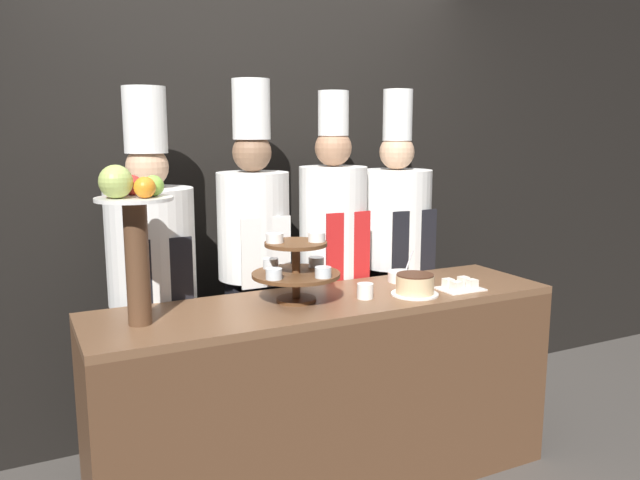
{
  "coord_description": "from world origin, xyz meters",
  "views": [
    {
      "loc": [
        -1.24,
        -2.11,
        1.64
      ],
      "look_at": [
        0.0,
        0.38,
        1.15
      ],
      "focal_mm": 35.0,
      "sensor_mm": 36.0,
      "label": 1
    }
  ],
  "objects_px": {
    "chef_center_left": "(254,256)",
    "cup_white": "(365,291)",
    "tiered_stand": "(296,267)",
    "serving_bowl_far": "(402,276)",
    "cake_round": "(415,285)",
    "cake_square_tray": "(460,285)",
    "fruit_pedestal": "(132,220)",
    "chef_center_right": "(333,252)",
    "chef_right": "(395,249)",
    "chef_left": "(152,277)"
  },
  "relations": [
    {
      "from": "chef_center_left",
      "to": "serving_bowl_far",
      "type": "bearing_deg",
      "value": -27.75
    },
    {
      "from": "tiered_stand",
      "to": "serving_bowl_far",
      "type": "bearing_deg",
      "value": 9.0
    },
    {
      "from": "chef_center_right",
      "to": "cup_white",
      "type": "bearing_deg",
      "value": -102.33
    },
    {
      "from": "tiered_stand",
      "to": "serving_bowl_far",
      "type": "relative_size",
      "value": 2.53
    },
    {
      "from": "cake_square_tray",
      "to": "cake_round",
      "type": "bearing_deg",
      "value": 176.75
    },
    {
      "from": "tiered_stand",
      "to": "fruit_pedestal",
      "type": "xyz_separation_m",
      "value": [
        -0.69,
        -0.03,
        0.25
      ]
    },
    {
      "from": "chef_right",
      "to": "chef_left",
      "type": "bearing_deg",
      "value": 180.0
    },
    {
      "from": "tiered_stand",
      "to": "cup_white",
      "type": "bearing_deg",
      "value": -17.26
    },
    {
      "from": "tiered_stand",
      "to": "chef_center_right",
      "type": "height_order",
      "value": "chef_center_right"
    },
    {
      "from": "cake_square_tray",
      "to": "chef_right",
      "type": "distance_m",
      "value": 0.6
    },
    {
      "from": "chef_left",
      "to": "chef_right",
      "type": "bearing_deg",
      "value": -0.0
    },
    {
      "from": "chef_center_left",
      "to": "chef_center_right",
      "type": "bearing_deg",
      "value": -0.02
    },
    {
      "from": "serving_bowl_far",
      "to": "chef_center_right",
      "type": "relative_size",
      "value": 0.08
    },
    {
      "from": "fruit_pedestal",
      "to": "chef_left",
      "type": "distance_m",
      "value": 0.6
    },
    {
      "from": "serving_bowl_far",
      "to": "chef_center_left",
      "type": "xyz_separation_m",
      "value": [
        -0.65,
        0.34,
        0.1
      ]
    },
    {
      "from": "cake_round",
      "to": "chef_center_left",
      "type": "bearing_deg",
      "value": 133.9
    },
    {
      "from": "fruit_pedestal",
      "to": "serving_bowl_far",
      "type": "bearing_deg",
      "value": 5.57
    },
    {
      "from": "chef_center_left",
      "to": "chef_right",
      "type": "height_order",
      "value": "chef_center_left"
    },
    {
      "from": "cake_round",
      "to": "chef_center_right",
      "type": "distance_m",
      "value": 0.6
    },
    {
      "from": "tiered_stand",
      "to": "chef_right",
      "type": "distance_m",
      "value": 0.92
    },
    {
      "from": "chef_center_right",
      "to": "serving_bowl_far",
      "type": "bearing_deg",
      "value": -58.68
    },
    {
      "from": "chef_center_right",
      "to": "chef_center_left",
      "type": "bearing_deg",
      "value": 179.98
    },
    {
      "from": "serving_bowl_far",
      "to": "chef_center_right",
      "type": "distance_m",
      "value": 0.41
    },
    {
      "from": "tiered_stand",
      "to": "cake_square_tray",
      "type": "relative_size",
      "value": 1.91
    },
    {
      "from": "chef_left",
      "to": "fruit_pedestal",
      "type": "bearing_deg",
      "value": -108.47
    },
    {
      "from": "serving_bowl_far",
      "to": "chef_center_left",
      "type": "bearing_deg",
      "value": 152.25
    },
    {
      "from": "chef_right",
      "to": "chef_center_right",
      "type": "bearing_deg",
      "value": -179.99
    },
    {
      "from": "cup_white",
      "to": "chef_right",
      "type": "relative_size",
      "value": 0.04
    },
    {
      "from": "cup_white",
      "to": "serving_bowl_far",
      "type": "xyz_separation_m",
      "value": [
        0.32,
        0.19,
        -0.01
      ]
    },
    {
      "from": "chef_center_left",
      "to": "cup_white",
      "type": "bearing_deg",
      "value": -58.53
    },
    {
      "from": "serving_bowl_far",
      "to": "chef_center_left",
      "type": "height_order",
      "value": "chef_center_left"
    },
    {
      "from": "fruit_pedestal",
      "to": "cup_white",
      "type": "xyz_separation_m",
      "value": [
        0.98,
        -0.06,
        -0.37
      ]
    },
    {
      "from": "cup_white",
      "to": "chef_center_right",
      "type": "xyz_separation_m",
      "value": [
        0.12,
        0.53,
        0.07
      ]
    },
    {
      "from": "cake_square_tray",
      "to": "chef_center_right",
      "type": "bearing_deg",
      "value": 121.5
    },
    {
      "from": "tiered_stand",
      "to": "cake_round",
      "type": "bearing_deg",
      "value": -14.89
    },
    {
      "from": "serving_bowl_far",
      "to": "cup_white",
      "type": "bearing_deg",
      "value": -149.62
    },
    {
      "from": "fruit_pedestal",
      "to": "serving_bowl_far",
      "type": "distance_m",
      "value": 1.37
    },
    {
      "from": "cup_white",
      "to": "chef_right",
      "type": "height_order",
      "value": "chef_right"
    },
    {
      "from": "chef_center_left",
      "to": "cake_round",
      "type": "bearing_deg",
      "value": -46.1
    },
    {
      "from": "cake_square_tray",
      "to": "chef_right",
      "type": "bearing_deg",
      "value": 87.66
    },
    {
      "from": "cake_round",
      "to": "chef_center_left",
      "type": "height_order",
      "value": "chef_center_left"
    },
    {
      "from": "cake_square_tray",
      "to": "tiered_stand",
      "type": "bearing_deg",
      "value": 168.73
    },
    {
      "from": "cake_square_tray",
      "to": "chef_left",
      "type": "xyz_separation_m",
      "value": [
        -1.31,
        0.59,
        0.05
      ]
    },
    {
      "from": "chef_center_right",
      "to": "chef_right",
      "type": "bearing_deg",
      "value": 0.01
    },
    {
      "from": "serving_bowl_far",
      "to": "chef_center_left",
      "type": "distance_m",
      "value": 0.74
    },
    {
      "from": "cake_round",
      "to": "serving_bowl_far",
      "type": "bearing_deg",
      "value": 69.16
    },
    {
      "from": "chef_center_left",
      "to": "chef_left",
      "type": "bearing_deg",
      "value": -179.99
    },
    {
      "from": "serving_bowl_far",
      "to": "chef_right",
      "type": "bearing_deg",
      "value": 62.14
    },
    {
      "from": "chef_center_left",
      "to": "chef_right",
      "type": "bearing_deg",
      "value": -0.01
    },
    {
      "from": "cake_square_tray",
      "to": "serving_bowl_far",
      "type": "bearing_deg",
      "value": 121.74
    }
  ]
}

